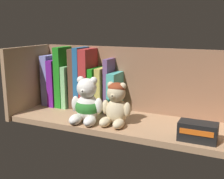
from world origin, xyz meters
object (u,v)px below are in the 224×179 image
object	(u,v)px
book_4	(78,78)
book_2	(66,76)
book_7	(98,88)
book_8	(104,89)
book_10	(117,92)
book_1	(59,82)
book_3	(72,85)
book_9	(110,85)
book_5	(84,77)
teddy_bear_smaller	(116,105)
teddy_bear_larger	(87,104)
book_0	(52,79)
book_6	(91,79)
small_product_box	(198,132)

from	to	relation	value
book_4	book_2	bearing A→B (deg)	180.00
book_7	book_8	distance (cm)	2.60
book_10	book_8	bearing A→B (deg)	180.00
book_1	book_3	size ratio (longest dim) A/B	1.13
book_1	book_9	distance (cm)	23.18
book_10	book_3	bearing A→B (deg)	180.00
book_10	book_1	bearing A→B (deg)	180.00
book_5	teddy_bear_smaller	distance (cm)	24.66
book_4	teddy_bear_smaller	world-z (taller)	book_4
book_3	teddy_bear_smaller	world-z (taller)	book_3
book_9	teddy_bear_larger	bearing A→B (deg)	-96.01
book_2	book_1	bearing A→B (deg)	180.00
book_1	book_8	xyz separation A→B (cm)	(20.64, 0.00, -1.01)
book_2	book_7	size ratio (longest dim) A/B	1.44
book_8	book_1	bearing A→B (deg)	180.00
book_2	book_9	world-z (taller)	book_2
book_8	teddy_bear_smaller	world-z (taller)	book_8
book_0	book_6	size ratio (longest dim) A/B	0.86
book_1	book_4	world-z (taller)	book_4
book_7	book_9	xyz separation A→B (cm)	(5.13, 0.00, 1.77)
book_0	book_5	xyz separation A→B (cm)	(15.18, 0.00, 1.85)
book_3	book_8	xyz separation A→B (cm)	(14.58, 0.00, 0.04)
book_6	small_product_box	xyz separation A→B (cm)	(43.35, -16.72, -9.02)
book_9	book_3	bearing A→B (deg)	180.00
book_2	book_6	world-z (taller)	book_2
book_10	small_product_box	world-z (taller)	book_10
book_0	book_2	xyz separation A→B (cm)	(6.67, 0.00, 1.77)
book_8	book_9	distance (cm)	3.06
book_3	book_4	size ratio (longest dim) A/B	0.71
book_7	book_1	bearing A→B (deg)	180.00
book_6	teddy_bear_smaller	world-z (taller)	book_6
book_10	book_6	bearing A→B (deg)	180.00
book_3	book_5	distance (cm)	6.78
book_2	book_3	xyz separation A→B (cm)	(2.83, 0.00, -3.63)
book_0	book_3	size ratio (longest dim) A/B	1.23
book_1	book_5	distance (cm)	12.04
book_4	teddy_bear_smaller	xyz separation A→B (cm)	(22.76, -13.64, -4.92)
book_5	book_4	bearing A→B (deg)	180.00
book_3	book_4	distance (cm)	4.37
book_7	small_product_box	size ratio (longest dim) A/B	1.54
book_9	book_10	world-z (taller)	book_9
book_4	book_6	distance (cm)	6.11
book_9	teddy_bear_smaller	size ratio (longest dim) A/B	1.42
book_7	book_10	size ratio (longest dim) A/B	1.09
teddy_bear_larger	teddy_bear_smaller	world-z (taller)	teddy_bear_larger
book_3	teddy_bear_larger	distance (cm)	21.83
book_1	book_10	world-z (taller)	book_1
book_0	book_2	distance (cm)	6.90
book_2	book_8	world-z (taller)	book_2
book_7	book_5	bearing A→B (deg)	180.00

